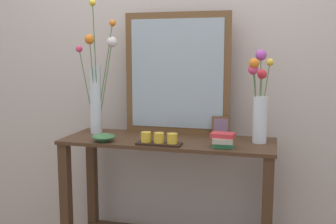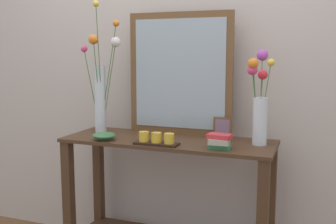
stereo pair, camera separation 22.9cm
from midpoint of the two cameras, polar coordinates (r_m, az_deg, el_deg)
wall_back at (r=2.59m, az=-0.64°, el=9.30°), size 6.40×0.08×2.70m
console_table at (r=2.41m, az=-2.78°, el=-11.63°), size 1.22×0.43×0.81m
mirror_leaning at (r=2.44m, az=-1.41°, el=5.42°), size 0.65×0.03×0.74m
tall_vase_left at (r=2.51m, az=-12.70°, el=3.64°), size 0.24×0.15×0.80m
vase_right at (r=2.23m, az=10.02°, el=1.48°), size 0.13×0.18×0.51m
candle_tray at (r=2.18m, az=-4.31°, el=-3.98°), size 0.24×0.09×0.07m
picture_frame_small at (r=2.38m, az=4.81°, el=-2.13°), size 0.11×0.01×0.12m
decorative_bowl at (r=2.31m, az=-11.94°, el=-3.49°), size 0.13×0.13×0.04m
book_stack at (r=2.12m, az=4.74°, el=-4.00°), size 0.13×0.10×0.08m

